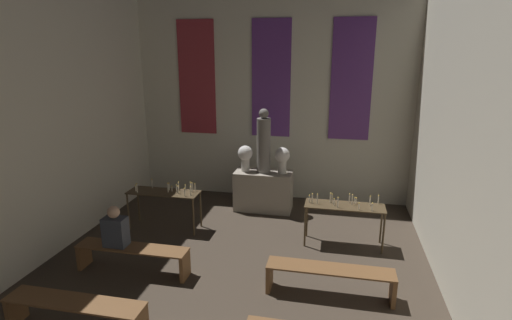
% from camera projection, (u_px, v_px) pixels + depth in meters
% --- Properties ---
extents(wall_back, '(6.57, 0.16, 4.68)m').
position_uv_depth(wall_back, '(271.00, 98.00, 9.21)').
color(wall_back, beige).
rests_on(wall_back, ground_plane).
extents(altar, '(1.25, 0.58, 0.88)m').
position_uv_depth(altar, '(263.00, 191.00, 8.83)').
color(altar, gray).
rests_on(altar, ground_plane).
extents(statue, '(0.30, 0.30, 1.39)m').
position_uv_depth(statue, '(264.00, 143.00, 8.54)').
color(statue, slate).
rests_on(statue, altar).
extents(flower_vase_left, '(0.32, 0.32, 0.57)m').
position_uv_depth(flower_vase_left, '(245.00, 156.00, 8.70)').
color(flower_vase_left, beige).
rests_on(flower_vase_left, altar).
extents(flower_vase_right, '(0.32, 0.32, 0.57)m').
position_uv_depth(flower_vase_right, '(282.00, 158.00, 8.54)').
color(flower_vase_right, beige).
rests_on(flower_vase_right, altar).
extents(candle_rack_left, '(1.41, 0.47, 0.97)m').
position_uv_depth(candle_rack_left, '(164.00, 196.00, 7.83)').
color(candle_rack_left, '#473823').
rests_on(candle_rack_left, ground_plane).
extents(candle_rack_right, '(1.41, 0.47, 0.97)m').
position_uv_depth(candle_rack_right, '(344.00, 210.00, 7.15)').
color(candle_rack_right, '#473823').
rests_on(candle_rack_right, ground_plane).
extents(pew_third_left, '(1.82, 0.36, 0.44)m').
position_uv_depth(pew_third_left, '(75.00, 310.00, 4.97)').
color(pew_third_left, brown).
rests_on(pew_third_left, ground_plane).
extents(pew_back_left, '(1.82, 0.36, 0.44)m').
position_uv_depth(pew_back_left, '(133.00, 254.00, 6.33)').
color(pew_back_left, brown).
rests_on(pew_back_left, ground_plane).
extents(pew_back_right, '(1.82, 0.36, 0.44)m').
position_uv_depth(pew_back_right, '(330.00, 276.00, 5.72)').
color(pew_back_right, brown).
rests_on(pew_back_right, ground_plane).
extents(person_seated, '(0.36, 0.24, 0.67)m').
position_uv_depth(person_seated, '(115.00, 229.00, 6.27)').
color(person_seated, '#383D47').
rests_on(person_seated, pew_back_left).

